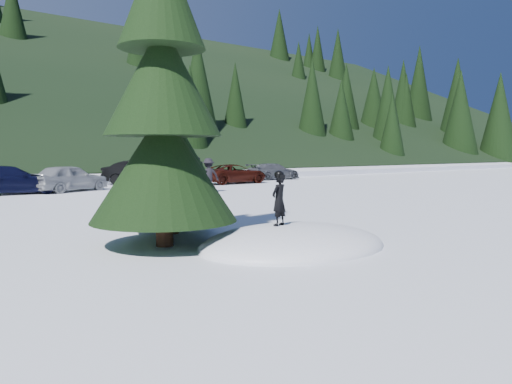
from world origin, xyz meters
TOP-DOWN VIEW (x-y plane):
  - ground at (0.00, 0.00)m, footprint 200.00×200.00m
  - snow_mound at (0.00, 0.00)m, footprint 4.48×3.52m
  - spruce_tall at (-2.20, 1.80)m, footprint 3.20×3.20m
  - spruce_short at (-1.20, 3.20)m, footprint 2.20×2.20m
  - child_skier at (-0.31, 0.13)m, footprint 0.47×0.37m
  - adult_0 at (4.50, 11.34)m, footprint 1.09×0.96m
  - adult_1 at (6.60, 14.26)m, footprint 1.00×0.84m
  - adult_2 at (6.63, 13.52)m, footprint 1.24×0.87m
  - car_3 at (-1.66, 18.56)m, footprint 4.98×2.33m
  - car_4 at (1.19, 18.52)m, footprint 4.50×3.01m
  - car_5 at (6.65, 21.77)m, footprint 4.85×3.36m
  - car_6 at (11.86, 18.48)m, footprint 4.55×2.12m
  - car_7 at (16.89, 20.34)m, footprint 4.26×1.87m

SIDE VIEW (x-z plane):
  - ground at x=0.00m, z-range 0.00..0.00m
  - snow_mound at x=0.00m, z-range -0.48..0.48m
  - car_7 at x=16.89m, z-range 0.00..1.22m
  - car_6 at x=11.86m, z-range 0.00..1.26m
  - car_3 at x=-1.66m, z-range 0.00..1.41m
  - car_4 at x=1.19m, z-range 0.00..1.42m
  - car_5 at x=6.65m, z-range 0.00..1.52m
  - adult_1 at x=6.60m, z-range 0.00..1.60m
  - adult_2 at x=6.63m, z-range 0.00..1.76m
  - adult_0 at x=4.50m, z-range 0.00..1.86m
  - child_skier at x=-0.31m, z-range 0.48..1.60m
  - spruce_short at x=-1.20m, z-range -0.58..4.79m
  - spruce_tall at x=-2.20m, z-range -0.98..7.62m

